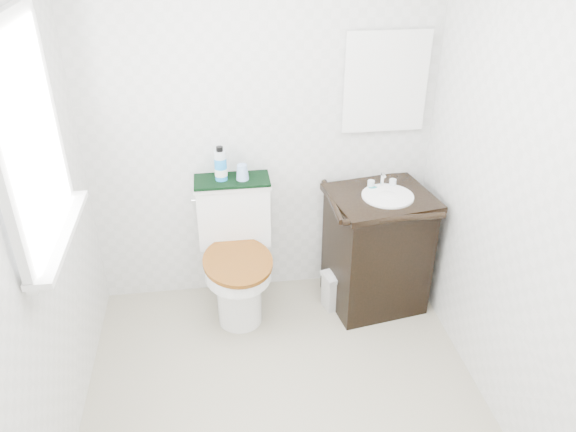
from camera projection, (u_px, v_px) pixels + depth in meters
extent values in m
plane|color=#B0AA8E|center=(288.00, 415.00, 3.03)|extent=(2.40, 2.40, 0.00)
plane|color=silver|center=(261.00, 126.00, 3.46)|extent=(2.40, 0.00, 2.40)
plane|color=silver|center=(22.00, 242.00, 2.30)|extent=(0.00, 2.40, 2.40)
plane|color=silver|center=(526.00, 207.00, 2.56)|extent=(0.00, 2.40, 2.40)
cube|color=white|center=(26.00, 139.00, 2.34)|extent=(0.02, 0.70, 0.90)
cube|color=silver|center=(386.00, 82.00, 3.41)|extent=(0.50, 0.02, 0.60)
cylinder|color=white|center=(239.00, 293.00, 3.60)|extent=(0.28, 0.28, 0.44)
cube|color=white|center=(237.00, 271.00, 3.81)|extent=(0.28, 0.28, 0.44)
cube|color=white|center=(234.00, 215.00, 3.62)|extent=(0.46, 0.18, 0.42)
cube|color=white|center=(232.00, 184.00, 3.51)|extent=(0.48, 0.20, 0.03)
cylinder|color=white|center=(238.00, 269.00, 3.46)|extent=(0.42, 0.42, 0.08)
cylinder|color=brown|center=(238.00, 261.00, 3.43)|extent=(0.47, 0.47, 0.03)
cube|color=black|center=(376.00, 253.00, 3.70)|extent=(0.65, 0.58, 0.78)
cube|color=black|center=(381.00, 198.00, 3.49)|extent=(0.70, 0.62, 0.04)
cylinder|color=white|center=(388.00, 196.00, 3.46)|extent=(0.32, 0.32, 0.01)
ellipsoid|color=white|center=(387.00, 204.00, 3.48)|extent=(0.28, 0.28, 0.14)
cylinder|color=silver|center=(382.00, 180.00, 3.55)|extent=(0.02, 0.02, 0.10)
cube|color=silver|center=(336.00, 291.00, 3.78)|extent=(0.19, 0.17, 0.24)
cube|color=silver|center=(337.00, 275.00, 3.71)|extent=(0.21, 0.19, 0.03)
cube|color=black|center=(232.00, 180.00, 3.50)|extent=(0.47, 0.22, 0.02)
cylinder|color=#1B8EE9|center=(221.00, 169.00, 3.45)|extent=(0.08, 0.08, 0.14)
cylinder|color=silver|center=(220.00, 155.00, 3.40)|extent=(0.08, 0.08, 0.05)
cylinder|color=black|center=(220.00, 149.00, 3.38)|extent=(0.04, 0.04, 0.03)
cone|color=#8CB2E6|center=(242.00, 172.00, 3.46)|extent=(0.08, 0.08, 0.10)
ellipsoid|color=#187074|center=(373.00, 188.00, 3.55)|extent=(0.07, 0.04, 0.02)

